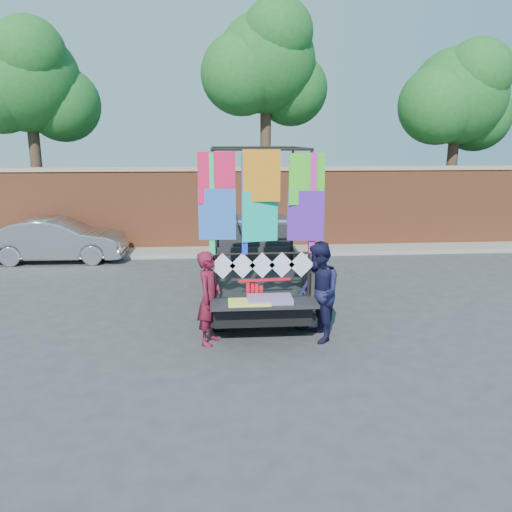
{
  "coord_description": "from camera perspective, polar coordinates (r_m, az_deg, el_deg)",
  "views": [
    {
      "loc": [
        -0.64,
        -8.78,
        3.45
      ],
      "look_at": [
        0.03,
        -0.21,
        1.43
      ],
      "focal_mm": 35.0,
      "sensor_mm": 36.0,
      "label": 1
    }
  ],
  "objects": [
    {
      "name": "tree_left",
      "position": [
        17.96,
        -24.59,
        17.4
      ],
      "size": [
        4.2,
        3.3,
        7.05
      ],
      "color": "#38281C",
      "rests_on": "ground"
    },
    {
      "name": "sedan",
      "position": [
        15.43,
        -21.7,
        1.73
      ],
      "size": [
        3.83,
        1.37,
        1.26
      ],
      "primitive_type": "imported",
      "rotation": [
        0.0,
        0.0,
        1.56
      ],
      "color": "#ADAEB4",
      "rests_on": "ground"
    },
    {
      "name": "pickup_truck",
      "position": [
        11.1,
        -0.49,
        -0.42
      ],
      "size": [
        2.09,
        5.26,
        3.31
      ],
      "color": "black",
      "rests_on": "ground"
    },
    {
      "name": "ground",
      "position": [
        9.46,
        -0.26,
        -8.18
      ],
      "size": [
        90.0,
        90.0,
        0.0
      ],
      "primitive_type": "plane",
      "color": "#38383A",
      "rests_on": "ground"
    },
    {
      "name": "streamer_bundle",
      "position": [
        8.53,
        0.29,
        -3.97
      ],
      "size": [
        0.9,
        0.12,
        0.62
      ],
      "color": "red",
      "rests_on": "ground"
    },
    {
      "name": "tree_mid",
      "position": [
        17.13,
        1.24,
        20.75
      ],
      "size": [
        4.2,
        3.3,
        7.73
      ],
      "color": "#38281C",
      "rests_on": "ground"
    },
    {
      "name": "tree_right",
      "position": [
        18.81,
        22.21,
        16.25
      ],
      "size": [
        4.2,
        3.3,
        6.62
      ],
      "color": "#38281C",
      "rests_on": "ground"
    },
    {
      "name": "man",
      "position": [
        8.7,
        7.14,
        -4.11
      ],
      "size": [
        0.78,
        0.93,
        1.75
      ],
      "primitive_type": "imported",
      "rotation": [
        0.0,
        0.0,
        -1.43
      ],
      "color": "#161638",
      "rests_on": "ground"
    },
    {
      "name": "curb",
      "position": [
        15.47,
        -1.97,
        0.55
      ],
      "size": [
        30.0,
        1.2,
        0.12
      ],
      "primitive_type": "cube",
      "color": "gray",
      "rests_on": "ground"
    },
    {
      "name": "brick_wall",
      "position": [
        15.94,
        -2.11,
        5.54
      ],
      "size": [
        30.0,
        0.45,
        2.61
      ],
      "color": "#9C4E2D",
      "rests_on": "ground"
    },
    {
      "name": "woman",
      "position": [
        8.55,
        -5.35,
        -4.81
      ],
      "size": [
        0.57,
        0.69,
        1.62
      ],
      "primitive_type": "imported",
      "rotation": [
        0.0,
        0.0,
        1.23
      ],
      "color": "maroon",
      "rests_on": "ground"
    }
  ]
}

